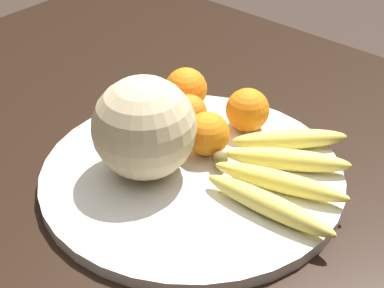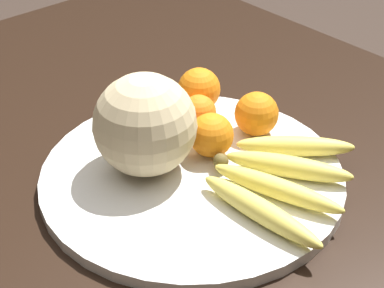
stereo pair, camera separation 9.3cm
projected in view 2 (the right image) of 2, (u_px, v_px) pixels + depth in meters
kitchen_table at (169, 198)px, 1.07m from camera, size 1.33×1.11×0.70m
fruit_bowl at (192, 176)px, 0.96m from camera, size 0.45×0.45×0.02m
melon at (145, 125)px, 0.92m from camera, size 0.15×0.15×0.15m
banana_bunch at (279, 177)px, 0.92m from camera, size 0.25×0.25×0.03m
orange_front_left at (257, 114)px, 1.02m from camera, size 0.07×0.07×0.07m
orange_front_right at (199, 112)px, 1.04m from camera, size 0.06×0.06×0.06m
orange_mid_center at (211, 135)px, 0.98m from camera, size 0.07×0.07×0.07m
orange_back_left at (165, 113)px, 1.04m from camera, size 0.06×0.06×0.06m
orange_back_right at (199, 89)px, 1.09m from camera, size 0.07×0.07×0.07m
produce_tag at (178, 143)px, 1.02m from camera, size 0.08×0.08×0.00m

